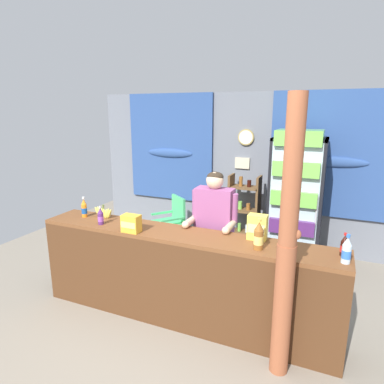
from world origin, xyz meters
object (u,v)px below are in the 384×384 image
timber_post (287,250)px  soda_bottle_cola (344,246)px  drink_fridge (296,193)px  soda_bottle_orange_soda (84,208)px  bottle_shelf_rack (244,212)px  shopkeeper (214,223)px  soda_bottle_iced_tea (259,236)px  plastic_lawn_chair (172,219)px  soda_bottle_grape_soda (101,217)px  snack_box_choco_powder (131,223)px  stall_counter (177,272)px  banana_bunch (103,213)px  snack_box_instant_noodle (257,227)px  soda_bottle_water (347,251)px

timber_post → soda_bottle_cola: (0.43, 0.41, -0.05)m
drink_fridge → soda_bottle_orange_soda: (-2.20, -1.84, 0.02)m
drink_fridge → bottle_shelf_rack: (-0.78, 0.16, -0.43)m
shopkeeper → soda_bottle_iced_tea: bearing=-40.2°
plastic_lawn_chair → timber_post: bearing=-44.6°
soda_bottle_grape_soda → snack_box_choco_powder: 0.45m
timber_post → stall_counter: bearing=167.8°
soda_bottle_orange_soda → soda_bottle_iced_tea: bearing=-3.6°
snack_box_choco_powder → banana_bunch: snack_box_choco_powder is taller
drink_fridge → snack_box_instant_noodle: drink_fridge is taller
stall_counter → soda_bottle_orange_soda: 1.37m
stall_counter → timber_post: 1.24m
stall_counter → drink_fridge: 2.25m
soda_bottle_iced_tea → soda_bottle_water: 0.72m
timber_post → soda_bottle_orange_soda: (-2.37, 0.38, -0.03)m
shopkeeper → soda_bottle_orange_soda: 1.54m
drink_fridge → snack_box_instant_noodle: (-0.17, -1.74, 0.04)m
drink_fridge → plastic_lawn_chair: 1.98m
plastic_lawn_chair → shopkeeper: 1.80m
stall_counter → bottle_shelf_rack: (0.14, 2.15, 0.05)m
timber_post → soda_bottle_iced_tea: bearing=137.9°
snack_box_instant_noodle → timber_post: bearing=-54.9°
soda_bottle_water → snack_box_choco_powder: bearing=-177.6°
timber_post → soda_bottle_grape_soda: (-2.02, 0.24, -0.05)m
timber_post → soda_bottle_cola: 0.59m
stall_counter → soda_bottle_cola: bearing=6.4°
stall_counter → soda_bottle_grape_soda: 1.04m
soda_bottle_grape_soda → soda_bottle_orange_soda: (-0.35, 0.14, 0.02)m
drink_fridge → bottle_shelf_rack: drink_fridge is taller
shopkeeper → snack_box_choco_powder: shopkeeper is taller
soda_bottle_grape_soda → soda_bottle_orange_soda: soda_bottle_orange_soda is taller
shopkeeper → soda_bottle_water: (1.33, -0.51, 0.10)m
soda_bottle_grape_soda → snack_box_instant_noodle: 1.70m
drink_fridge → snack_box_instant_noodle: 1.75m
soda_bottle_water → soda_bottle_cola: bearing=95.4°
stall_counter → soda_bottle_cola: 1.61m
snack_box_instant_noodle → soda_bottle_orange_soda: bearing=-177.0°
stall_counter → bottle_shelf_rack: bottle_shelf_rack is taller
soda_bottle_water → snack_box_instant_noodle: size_ratio=1.00×
stall_counter → soda_bottle_iced_tea: bearing=1.1°
bottle_shelf_rack → soda_bottle_cola: 2.45m
drink_fridge → banana_bunch: (-1.97, -1.78, -0.03)m
stall_counter → soda_bottle_grape_soda: size_ratio=15.56×
soda_bottle_cola → soda_bottle_orange_soda: bearing=-179.5°
soda_bottle_orange_soda → banana_bunch: 0.24m
timber_post → banana_bunch: (-2.15, 0.45, -0.08)m
stall_counter → soda_bottle_water: size_ratio=13.02×
soda_bottle_water → snack_box_choco_powder: 2.03m
plastic_lawn_chair → soda_bottle_water: (2.50, -1.77, 0.60)m
timber_post → bottle_shelf_rack: (-0.96, 2.39, -0.48)m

